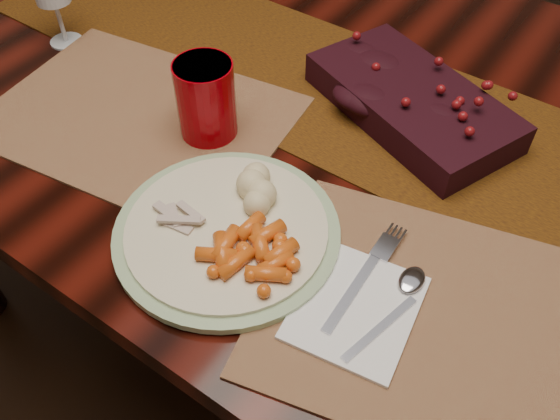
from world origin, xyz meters
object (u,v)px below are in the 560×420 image
Objects in this scene: centerpiece at (412,97)px; placemat_main at (450,322)px; mashed_potatoes at (259,186)px; wine_glass at (54,0)px; dinner_plate at (227,231)px; baby_carrots at (252,245)px; red_cup at (206,99)px; turkey_shreds at (174,215)px; napkin at (356,308)px; dining_table at (350,260)px.

placemat_main is (0.21, -0.31, -0.03)m from centerpiece.
wine_glass reaches higher than mashed_potatoes.
dinner_plate is at bearing -92.85° from mashed_potatoes.
baby_carrots reaches higher than dinner_plate.
red_cup is at bearing 142.03° from baby_carrots.
centerpiece is 4.19× the size of mashed_potatoes.
centerpiece is 0.41m from turkey_shreds.
turkey_shreds is 0.25m from napkin.
dinner_plate is 0.07m from turkey_shreds.
baby_carrots is 1.43× the size of turkey_shreds.
baby_carrots is at bearing -94.97° from centerpiece.
wine_glass reaches higher than baby_carrots.
mashed_potatoes is 0.48× the size of wine_glass.
turkey_shreds reaches higher than napkin.
baby_carrots is 0.09m from mashed_potatoes.
wine_glass is (-0.37, 0.04, 0.02)m from red_cup.
centerpiece is 2.78× the size of red_cup.
napkin is at bearing -0.29° from dinner_plate.
mashed_potatoes is at bearing 152.02° from napkin.
napkin is at bearing -23.24° from red_cup.
centerpiece is 2.00× the size of wine_glass.
baby_carrots is at bearing -19.23° from wine_glass.
mashed_potatoes is (0.00, 0.07, 0.03)m from dinner_plate.
napkin is at bearing -19.48° from mashed_potatoes.
wine_glass is at bearing -166.33° from dining_table.
mashed_potatoes is 0.17m from red_cup.
baby_carrots is at bearing -37.97° from red_cup.
turkey_shreds is (-0.09, -0.35, 0.40)m from dining_table.
red_cup is (-0.18, -0.18, 0.44)m from dining_table.
turkey_shreds reaches higher than placemat_main.
turkey_shreds is at bearing -125.55° from mashed_potatoes.
dining_table is at bearing 44.24° from red_cup.
centerpiece reaches higher than napkin.
dinner_plate is (-0.03, -0.32, 0.39)m from dining_table.
mashed_potatoes is at bearing 87.15° from dinner_plate.
wine_glass reaches higher than napkin.
mashed_potatoes is at bearing -27.59° from red_cup.
centerpiece is 0.31m from red_cup.
wine_glass is (-0.52, 0.19, 0.07)m from dinner_plate.
mashed_potatoes reaches higher than placemat_main.
placemat_main is at bearing -55.95° from centerpiece.
wine_glass is at bearing 160.77° from baby_carrots.
turkey_shreds is at bearing 177.39° from napkin.
baby_carrots reaches higher than turkey_shreds.
turkey_shreds is at bearing -110.51° from centerpiece.
baby_carrots is (-0.03, -0.36, -0.01)m from centerpiece.
centerpiece is at bearing 85.03° from baby_carrots.
wine_glass reaches higher than placemat_main.
wine_glass is (-0.55, -0.13, 0.46)m from dining_table.
napkin is 0.94× the size of wine_glass.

